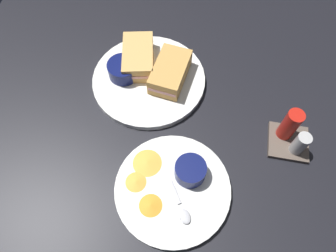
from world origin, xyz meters
The scene contains 11 objects.
ground_plane centered at (0.00, 0.00, -1.50)cm, with size 110.00×110.00×3.00cm, color black.
plate_sandwich_main centered at (-4.75, -3.89, 0.80)cm, with size 28.75×28.75×1.60cm, color white.
sandwich_half_near centered at (-5.72, 1.48, 4.00)cm, with size 14.08×9.28×4.80cm.
sandwich_half_far centered at (-8.91, -7.43, 4.00)cm, with size 14.45×10.20×4.80cm.
ramekin_dark_sauce centered at (-4.60, -10.36, 3.70)cm, with size 7.65×7.65×3.92cm.
spoon_by_dark_ramekin centered at (-6.47, -4.78, 1.96)cm, with size 4.56×9.82×0.80cm.
plate_chips_companion centered at (22.43, 7.20, 0.80)cm, with size 24.57×24.57×1.60cm, color white.
ramekin_light_gravy centered at (18.74, 10.27, 3.69)cm, with size 6.65×6.65×3.89cm.
spoon_by_gravy_ramekin centered at (26.77, 9.93, 1.96)cm, with size 9.14×6.51×0.80cm.
plantain_chip_scatter centered at (21.59, 1.16, 1.90)cm, with size 16.17×10.77×0.60cm.
condiment_caddy centered at (6.13, 31.19, 3.41)cm, with size 9.00×9.00×9.50cm.
Camera 1 is at (41.26, 9.74, 64.06)cm, focal length 32.58 mm.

